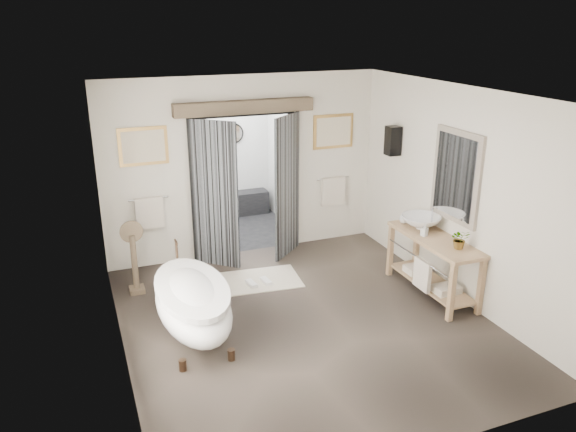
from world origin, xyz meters
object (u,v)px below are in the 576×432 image
object	(u,v)px
clawfoot_tub	(192,303)
vanity	(432,261)
basin	(421,222)
rug	(259,280)

from	to	relation	value
clawfoot_tub	vanity	xyz separation A→B (m)	(3.36, -0.13, 0.05)
vanity	basin	size ratio (longest dim) A/B	2.81
vanity	basin	distance (m)	0.58
vanity	rug	world-z (taller)	vanity
rug	basin	bearing A→B (deg)	-22.78
clawfoot_tub	rug	world-z (taller)	clawfoot_tub
clawfoot_tub	basin	world-z (taller)	basin
rug	basin	size ratio (longest dim) A/B	2.11
rug	basin	distance (m)	2.52
clawfoot_tub	vanity	size ratio (longest dim) A/B	1.19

